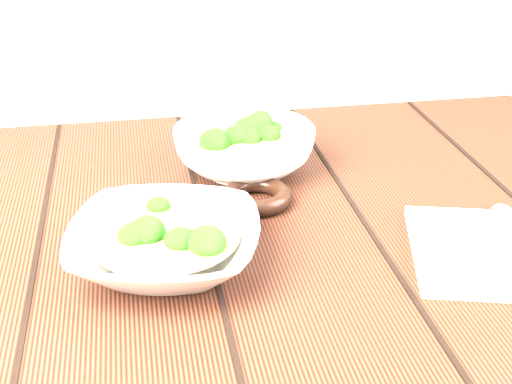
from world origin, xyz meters
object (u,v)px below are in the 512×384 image
object	(u,v)px
trivet	(257,196)
napkin	(512,253)
table	(223,307)
soup_bowl_back	(244,148)
soup_bowl_front	(165,244)

from	to	relation	value
trivet	napkin	bearing A→B (deg)	-34.58
table	trivet	world-z (taller)	trivet
table	trivet	bearing A→B (deg)	45.64
soup_bowl_back	napkin	world-z (taller)	soup_bowl_back
table	trivet	distance (m)	0.15
trivet	soup_bowl_front	bearing A→B (deg)	-134.71
soup_bowl_back	trivet	xyz separation A→B (m)	(-0.00, -0.11, -0.02)
trivet	napkin	distance (m)	0.32
soup_bowl_back	table	bearing A→B (deg)	-109.20
trivet	napkin	xyz separation A→B (m)	(0.27, -0.18, -0.01)
napkin	trivet	bearing A→B (deg)	160.99
trivet	table	bearing A→B (deg)	-134.36
table	napkin	size ratio (longest dim) A/B	5.27
table	soup_bowl_back	world-z (taller)	soup_bowl_back
table	soup_bowl_front	xyz separation A→B (m)	(-0.07, -0.07, 0.15)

